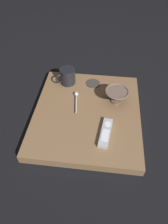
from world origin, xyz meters
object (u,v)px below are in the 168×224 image
tv_remote_near (106,133)px  teaspoon (76,97)px  coffee_mug (67,76)px  drink_coaster (93,83)px  cereal_bowl (116,96)px

tv_remote_near → teaspoon: bearing=127.4°
coffee_mug → teaspoon: (0.07, -0.13, -0.04)m
tv_remote_near → drink_coaster: tv_remote_near is taller
cereal_bowl → drink_coaster: (-0.13, 0.13, -0.04)m
tv_remote_near → drink_coaster: 0.37m
cereal_bowl → teaspoon: (-0.21, 0.00, -0.03)m
coffee_mug → tv_remote_near: 0.42m
tv_remote_near → drink_coaster: size_ratio=2.08×
cereal_bowl → tv_remote_near: bearing=-101.2°
coffee_mug → drink_coaster: bearing=2.3°
coffee_mug → tv_remote_near: (0.24, -0.35, -0.04)m
cereal_bowl → tv_remote_near: 0.23m
teaspoon → coffee_mug: bearing=118.5°
drink_coaster → teaspoon: bearing=-121.5°
tv_remote_near → drink_coaster: (-0.09, 0.35, -0.01)m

